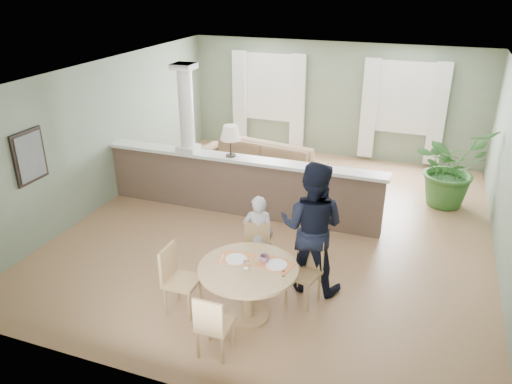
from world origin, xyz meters
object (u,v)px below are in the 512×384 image
at_px(houseplant, 450,167).
at_px(chair_near, 212,324).
at_px(dining_table, 249,278).
at_px(chair_far_man, 306,268).
at_px(child_person, 258,235).
at_px(sofa, 255,166).
at_px(man_person, 312,227).
at_px(chair_far_boy, 257,250).
at_px(chair_side, 177,276).

xyz_separation_m(houseplant, chair_near, (-2.47, -5.38, -0.30)).
xyz_separation_m(dining_table, chair_far_man, (0.58, 0.65, -0.11)).
height_order(chair_far_man, chair_near, chair_far_man).
bearing_deg(dining_table, child_person, 103.53).
xyz_separation_m(houseplant, chair_far_man, (-1.76, -3.91, -0.27)).
height_order(sofa, chair_near, chair_near).
xyz_separation_m(chair_far_man, man_person, (-0.02, 0.31, 0.46)).
bearing_deg(houseplant, chair_near, -114.70).
xyz_separation_m(chair_far_man, chair_near, (-0.72, -1.47, -0.03)).
xyz_separation_m(houseplant, man_person, (-1.78, -3.60, 0.19)).
relative_size(chair_far_boy, chair_near, 1.02).
distance_m(sofa, chair_side, 4.42).
distance_m(sofa, chair_far_boy, 3.54).
bearing_deg(man_person, houseplant, -114.34).
relative_size(houseplant, child_person, 1.22).
xyz_separation_m(child_person, man_person, (0.81, -0.10, 0.33)).
height_order(houseplant, chair_far_boy, houseplant).
bearing_deg(child_person, chair_far_boy, 87.70).
relative_size(dining_table, chair_side, 1.34).
distance_m(sofa, houseplant, 3.83).
distance_m(chair_side, child_person, 1.41).
bearing_deg(sofa, child_person, -59.02).
relative_size(chair_side, child_person, 0.75).
relative_size(chair_near, chair_side, 0.90).
relative_size(dining_table, chair_near, 1.50).
relative_size(child_person, man_person, 0.66).
xyz_separation_m(dining_table, chair_far_boy, (-0.22, 0.90, -0.14)).
xyz_separation_m(sofa, man_person, (2.02, -3.26, 0.54)).
bearing_deg(dining_table, chair_near, -99.31).
distance_m(chair_far_boy, chair_far_man, 0.84).
xyz_separation_m(chair_far_boy, chair_near, (0.08, -1.72, -0.01)).
bearing_deg(chair_far_man, chair_far_boy, 177.55).
bearing_deg(chair_side, chair_far_boy, -34.95).
bearing_deg(chair_near, chair_far_man, -116.25).
height_order(chair_far_man, child_person, child_person).
height_order(chair_side, child_person, child_person).
distance_m(chair_far_boy, man_person, 0.92).
distance_m(sofa, child_person, 3.39).
xyz_separation_m(sofa, chair_far_man, (2.04, -3.57, 0.08)).
bearing_deg(man_person, chair_far_man, 96.19).
distance_m(houseplant, chair_side, 5.76).
bearing_deg(dining_table, sofa, 109.08).
relative_size(sofa, chair_far_man, 3.16).
bearing_deg(child_person, sofa, -84.11).
bearing_deg(child_person, houseplant, -141.49).
bearing_deg(child_person, chair_far_man, 138.99).
distance_m(houseplant, dining_table, 5.13).
bearing_deg(man_person, chair_far_boy, 6.55).
bearing_deg(houseplant, chair_far_boy, -124.93).
bearing_deg(chair_side, child_person, -30.10).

